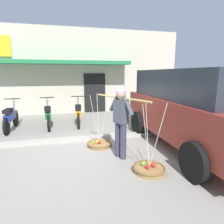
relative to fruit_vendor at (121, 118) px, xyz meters
name	(u,v)px	position (x,y,z in m)	size (l,w,h in m)	color
ground_plane	(93,148)	(-0.55, 0.75, -0.98)	(90.00, 90.00, 0.00)	gray
sidewalk_curb	(90,138)	(-0.55, 1.45, -0.93)	(20.00, 0.24, 0.10)	#AEA89C
fruit_vendor	(121,118)	(0.00, 0.00, 0.00)	(0.79, 1.65, 1.70)	#38384C
fruit_basket_left_side	(99,144)	(-0.38, 0.82, -0.91)	(0.67, 0.67, 1.45)	#9E7542
fruit_basket_right_side	(149,168)	(0.37, -0.81, -0.90)	(0.67, 0.67, 1.45)	#9E7542
motorcycle_nearest_shop	(11,118)	(-3.15, 3.12, -0.53)	(0.54, 1.82, 1.09)	black
motorcycle_second_in_row	(48,115)	(-1.89, 3.23, -0.53)	(0.54, 1.82, 1.09)	black
motorcycle_third_in_row	(78,113)	(-0.76, 3.33, -0.53)	(0.54, 1.82, 1.09)	black
parked_truck	(193,107)	(2.04, 0.18, 0.15)	(2.18, 4.82, 2.10)	maroon
storefront_building	(56,72)	(-1.68, 8.23, 1.12)	(13.00, 6.00, 4.20)	beige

